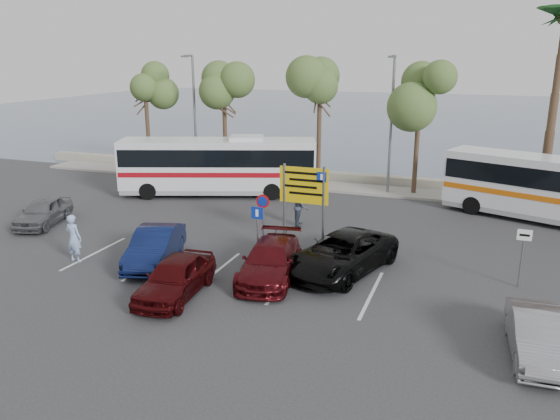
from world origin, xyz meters
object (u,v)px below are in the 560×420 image
(pedestrian_near, at_px, (74,238))
(street_lamp_left, at_px, (194,110))
(coach_bus_right, at_px, (560,193))
(car_silver_b, at_px, (537,336))
(coach_bus_left, at_px, (218,168))
(car_maroon, at_px, (270,261))
(car_blue, at_px, (155,246))
(car_silver_a, at_px, (43,212))
(pedestrian_far, at_px, (301,207))
(car_red, at_px, (176,277))
(suv_black, at_px, (342,254))
(street_lamp_right, at_px, (391,118))
(direction_sign, at_px, (304,192))

(pedestrian_near, bearing_deg, street_lamp_left, -74.71)
(coach_bus_right, distance_m, car_silver_b, 14.17)
(coach_bus_left, xyz_separation_m, car_maroon, (7.50, -10.76, -0.97))
(car_blue, bearing_deg, car_silver_b, -26.58)
(car_silver_a, distance_m, pedestrian_near, 6.01)
(street_lamp_left, distance_m, pedestrian_far, 13.10)
(coach_bus_right, relative_size, car_red, 2.73)
(coach_bus_left, distance_m, suv_black, 13.57)
(street_lamp_right, distance_m, car_blue, 16.58)
(car_silver_b, bearing_deg, car_maroon, 159.64)
(street_lamp_left, xyz_separation_m, pedestrian_near, (2.88, -15.52, -3.60))
(pedestrian_near, height_order, pedestrian_far, pedestrian_near)
(car_maroon, bearing_deg, direction_sign, 80.70)
(car_red, bearing_deg, coach_bus_left, 105.92)
(suv_black, height_order, car_silver_b, suv_black)
(car_silver_a, bearing_deg, car_red, -41.39)
(car_maroon, height_order, car_silver_b, car_maroon)
(car_silver_a, relative_size, pedestrian_near, 1.98)
(coach_bus_right, height_order, car_silver_b, coach_bus_right)
(street_lamp_left, xyz_separation_m, pedestrian_far, (10.00, -7.64, -3.64))
(street_lamp_right, relative_size, car_silver_a, 2.03)
(direction_sign, distance_m, car_red, 7.36)
(street_lamp_right, xyz_separation_m, car_maroon, (-2.00, -14.38, -3.91))
(car_red, xyz_separation_m, pedestrian_far, (1.52, 9.38, 0.25))
(car_red, bearing_deg, suv_black, 35.74)
(direction_sign, xyz_separation_m, suv_black, (2.40, -2.54, -1.68))
(car_silver_a, bearing_deg, car_blue, -33.38)
(car_silver_a, xyz_separation_m, car_maroon, (13.00, -2.36, 0.02))
(street_lamp_right, height_order, suv_black, street_lamp_right)
(direction_sign, xyz_separation_m, car_blue, (-4.92, -4.24, -1.71))
(street_lamp_left, height_order, car_blue, street_lamp_left)
(coach_bus_left, height_order, pedestrian_far, coach_bus_left)
(pedestrian_far, bearing_deg, coach_bus_left, 44.64)
(street_lamp_right, xyz_separation_m, direction_sign, (-2.00, -10.32, -2.17))
(pedestrian_far, bearing_deg, car_red, 157.19)
(direction_sign, height_order, suv_black, direction_sign)
(street_lamp_left, relative_size, car_maroon, 1.69)
(street_lamp_right, relative_size, direction_sign, 2.23)
(street_lamp_right, bearing_deg, car_maroon, -97.92)
(street_lamp_left, bearing_deg, car_blue, -67.33)
(car_maroon, relative_size, suv_black, 0.88)
(car_silver_a, relative_size, suv_black, 0.73)
(street_lamp_right, distance_m, coach_bus_left, 10.58)
(street_lamp_left, distance_m, street_lamp_right, 13.00)
(direction_sign, height_order, car_maroon, direction_sign)
(car_maroon, relative_size, car_red, 1.14)
(direction_sign, bearing_deg, pedestrian_near, -147.40)
(direction_sign, distance_m, coach_bus_right, 13.19)
(coach_bus_left, distance_m, pedestrian_near, 11.94)
(street_lamp_left, height_order, street_lamp_right, same)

